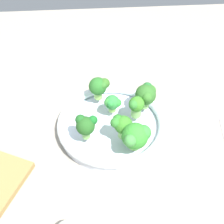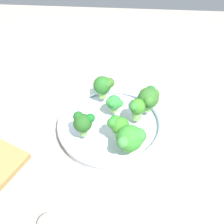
% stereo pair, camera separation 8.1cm
% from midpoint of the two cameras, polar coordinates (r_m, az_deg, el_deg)
% --- Properties ---
extents(ground_plane, '(1.30, 1.30, 0.03)m').
position_cam_midpoint_polar(ground_plane, '(0.92, 2.18, -2.36)').
color(ground_plane, gray).
extents(bowl, '(0.29, 0.29, 0.04)m').
position_cam_midpoint_polar(bowl, '(0.87, 2.65, -2.42)').
color(bowl, silver).
rests_on(bowl, ground_plane).
extents(broccoli_floret_0, '(0.05, 0.05, 0.07)m').
position_cam_midpoint_polar(broccoli_floret_0, '(0.80, -2.24, -1.96)').
color(broccoli_floret_0, '#82BC5B').
rests_on(broccoli_floret_0, bowl).
extents(broccoli_floret_1, '(0.04, 0.05, 0.06)m').
position_cam_midpoint_polar(broccoli_floret_1, '(0.84, 7.19, 0.65)').
color(broccoli_floret_1, '#7DB75D').
rests_on(broccoli_floret_1, bowl).
extents(broccoli_floret_2, '(0.05, 0.04, 0.05)m').
position_cam_midpoint_polar(broccoli_floret_2, '(0.86, 3.02, 1.46)').
color(broccoli_floret_2, '#88C356').
rests_on(broccoli_floret_2, bowl).
extents(broccoli_floret_3, '(0.06, 0.05, 0.07)m').
position_cam_midpoint_polar(broccoli_floret_3, '(0.89, 1.11, 4.54)').
color(broccoli_floret_3, '#8CC85A').
rests_on(broccoli_floret_3, bowl).
extents(broccoli_floret_4, '(0.05, 0.05, 0.06)m').
position_cam_midpoint_polar(broccoli_floret_4, '(0.79, 4.09, -2.54)').
color(broccoli_floret_4, '#8EC866').
rests_on(broccoli_floret_4, bowl).
extents(broccoli_floret_5, '(0.06, 0.06, 0.07)m').
position_cam_midpoint_polar(broccoli_floret_5, '(0.87, 9.17, 2.37)').
color(broccoli_floret_5, '#7DB85F').
rests_on(broccoli_floret_5, bowl).
extents(broccoli_floret_6, '(0.07, 0.07, 0.07)m').
position_cam_midpoint_polar(broccoli_floret_6, '(0.77, 6.28, -4.76)').
color(broccoli_floret_6, '#97D567').
rests_on(broccoli_floret_6, bowl).
extents(garlic_bulb, '(0.05, 0.05, 0.05)m').
position_cam_midpoint_polar(garlic_bulb, '(0.72, -7.75, -19.06)').
color(garlic_bulb, white).
rests_on(garlic_bulb, ground_plane).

